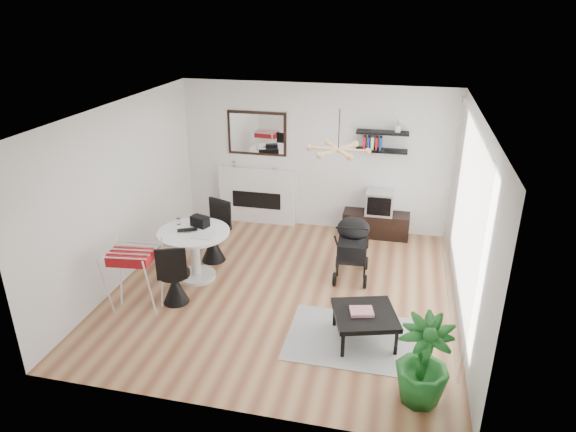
% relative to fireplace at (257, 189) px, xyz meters
% --- Properties ---
extents(floor, '(5.00, 5.00, 0.00)m').
position_rel_fireplace_xyz_m(floor, '(1.10, -2.42, -0.69)').
color(floor, brown).
rests_on(floor, ground).
extents(ceiling, '(5.00, 5.00, 0.00)m').
position_rel_fireplace_xyz_m(ceiling, '(1.10, -2.42, 2.01)').
color(ceiling, white).
rests_on(ceiling, wall_back).
extents(wall_back, '(5.00, 0.00, 5.00)m').
position_rel_fireplace_xyz_m(wall_back, '(1.10, 0.08, 0.66)').
color(wall_back, white).
rests_on(wall_back, floor).
extents(wall_left, '(0.00, 5.00, 5.00)m').
position_rel_fireplace_xyz_m(wall_left, '(-1.40, -2.42, 0.66)').
color(wall_left, white).
rests_on(wall_left, floor).
extents(wall_right, '(0.00, 5.00, 5.00)m').
position_rel_fireplace_xyz_m(wall_right, '(3.60, -2.42, 0.66)').
color(wall_right, white).
rests_on(wall_right, floor).
extents(sheer_curtain, '(0.04, 3.60, 2.60)m').
position_rel_fireplace_xyz_m(sheer_curtain, '(3.50, -2.22, 0.66)').
color(sheer_curtain, white).
rests_on(sheer_curtain, wall_right).
extents(fireplace, '(1.50, 0.17, 2.16)m').
position_rel_fireplace_xyz_m(fireplace, '(0.00, 0.00, 0.00)').
color(fireplace, white).
rests_on(fireplace, floor).
extents(shelf_lower, '(0.90, 0.25, 0.04)m').
position_rel_fireplace_xyz_m(shelf_lower, '(2.29, -0.05, 0.91)').
color(shelf_lower, black).
rests_on(shelf_lower, wall_back).
extents(shelf_upper, '(0.90, 0.25, 0.04)m').
position_rel_fireplace_xyz_m(shelf_upper, '(2.29, -0.05, 1.23)').
color(shelf_upper, black).
rests_on(shelf_upper, wall_back).
extents(pendant_lamp, '(0.90, 0.90, 0.10)m').
position_rel_fireplace_xyz_m(pendant_lamp, '(1.80, -2.12, 1.46)').
color(pendant_lamp, tan).
rests_on(pendant_lamp, ceiling).
extents(tv_console, '(1.19, 0.42, 0.45)m').
position_rel_fireplace_xyz_m(tv_console, '(2.29, -0.14, -0.46)').
color(tv_console, black).
rests_on(tv_console, floor).
extents(crt_tv, '(0.49, 0.43, 0.43)m').
position_rel_fireplace_xyz_m(crt_tv, '(2.34, -0.15, -0.02)').
color(crt_tv, silver).
rests_on(crt_tv, tv_console).
extents(dining_table, '(1.10, 1.10, 0.80)m').
position_rel_fireplace_xyz_m(dining_table, '(-0.33, -2.34, -0.16)').
color(dining_table, white).
rests_on(dining_table, floor).
extents(laptop, '(0.35, 0.30, 0.02)m').
position_rel_fireplace_xyz_m(laptop, '(-0.40, -2.39, 0.13)').
color(laptop, black).
rests_on(laptop, dining_table).
extents(black_bag, '(0.31, 0.25, 0.16)m').
position_rel_fireplace_xyz_m(black_bag, '(-0.29, -2.15, 0.20)').
color(black_bag, black).
rests_on(black_bag, dining_table).
extents(newspaper, '(0.32, 0.26, 0.01)m').
position_rel_fireplace_xyz_m(newspaper, '(-0.12, -2.47, 0.12)').
color(newspaper, silver).
rests_on(newspaper, dining_table).
extents(drinking_glass, '(0.06, 0.06, 0.10)m').
position_rel_fireplace_xyz_m(drinking_glass, '(-0.65, -2.16, 0.17)').
color(drinking_glass, white).
rests_on(drinking_glass, dining_table).
extents(chair_far, '(0.54, 0.55, 1.02)m').
position_rel_fireplace_xyz_m(chair_far, '(-0.27, -1.71, -0.36)').
color(chair_far, black).
rests_on(chair_far, floor).
extents(chair_near, '(0.50, 0.51, 0.95)m').
position_rel_fireplace_xyz_m(chair_near, '(-0.34, -3.09, -0.38)').
color(chair_near, black).
rests_on(chair_near, floor).
extents(drying_rack, '(0.71, 0.67, 0.97)m').
position_rel_fireplace_xyz_m(drying_rack, '(-0.77, -3.39, -0.18)').
color(drying_rack, white).
rests_on(drying_rack, floor).
extents(stroller, '(0.56, 0.88, 1.04)m').
position_rel_fireplace_xyz_m(stroller, '(2.02, -1.71, -0.24)').
color(stroller, black).
rests_on(stroller, floor).
extents(rug, '(1.73, 1.25, 0.01)m').
position_rel_fireplace_xyz_m(rug, '(2.27, -3.39, -0.68)').
color(rug, '#9A9A9A').
rests_on(rug, floor).
extents(coffee_table, '(0.95, 0.95, 0.39)m').
position_rel_fireplace_xyz_m(coffee_table, '(2.38, -3.36, -0.32)').
color(coffee_table, black).
rests_on(coffee_table, rug).
extents(magazines, '(0.33, 0.29, 0.04)m').
position_rel_fireplace_xyz_m(magazines, '(2.33, -3.37, -0.26)').
color(magazines, '#BD2F48').
rests_on(magazines, coffee_table).
extents(potted_plant, '(0.65, 0.65, 1.03)m').
position_rel_fireplace_xyz_m(potted_plant, '(3.06, -4.30, -0.17)').
color(potted_plant, '#1B6121').
rests_on(potted_plant, floor).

